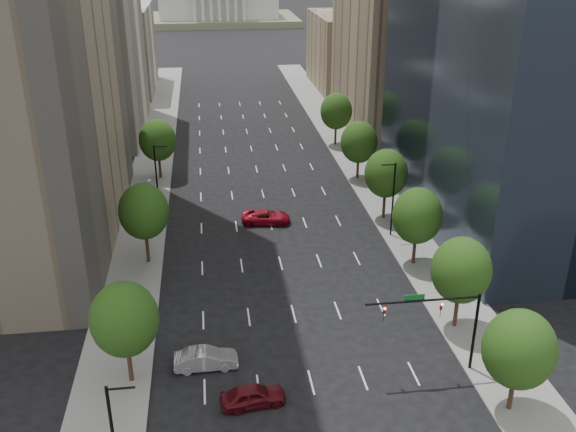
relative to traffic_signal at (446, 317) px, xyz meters
name	(u,v)px	position (x,y,z in m)	size (l,w,h in m)	color
sidewalk_left	(140,231)	(-26.03, 30.00, -5.10)	(6.00, 200.00, 0.15)	slate
sidewalk_right	(395,217)	(4.97, 30.00, -5.10)	(6.00, 200.00, 0.15)	slate
midrise_cream_left	(93,30)	(-35.53, 73.00, 12.33)	(14.00, 30.00, 35.00)	beige
filler_left	(120,49)	(-35.53, 106.00, 3.83)	(14.00, 26.00, 18.00)	beige
parking_tan_right	(389,42)	(14.47, 70.00, 9.83)	(14.00, 30.00, 30.00)	#8C7759
filler_right	(347,51)	(14.47, 103.00, 2.83)	(14.00, 26.00, 16.00)	#8C7759
tree_right_0	(519,349)	(3.47, -5.00, 0.22)	(5.20, 5.20, 8.39)	#382316
tree_right_1	(461,270)	(3.47, 6.00, 0.58)	(5.20, 5.20, 8.75)	#382316
tree_right_2	(417,216)	(3.47, 18.00, 0.43)	(5.20, 5.20, 8.61)	#382316
tree_right_3	(386,173)	(3.47, 30.00, 0.72)	(5.20, 5.20, 8.89)	#382316
tree_right_4	(359,142)	(3.47, 44.00, 0.29)	(5.20, 5.20, 8.46)	#382316
tree_right_5	(336,111)	(3.47, 60.00, 0.58)	(5.20, 5.20, 8.75)	#382316
tree_left_0	(124,319)	(-24.53, 2.00, 0.58)	(5.20, 5.20, 8.75)	#382316
tree_left_1	(144,212)	(-24.53, 22.00, 0.79)	(5.20, 5.20, 8.97)	#382316
tree_left_2	(158,140)	(-24.53, 48.00, 0.50)	(5.20, 5.20, 8.68)	#382316
streetlight_rn	(393,197)	(2.91, 25.00, -0.33)	(1.70, 0.20, 9.00)	black
streetlight_ln	(157,178)	(-23.96, 35.00, -0.33)	(1.70, 0.20, 9.00)	black
traffic_signal	(446,317)	(0.00, 0.00, 0.00)	(9.12, 0.40, 7.38)	black
capitol	(218,0)	(-10.53, 219.71, 3.40)	(60.00, 40.00, 35.20)	#596647
foothills	(246,16)	(24.14, 569.40, -42.95)	(720.00, 413.00, 263.00)	olive
car_maroon	(253,396)	(-15.27, -1.98, -4.34)	(1.97, 4.90, 1.67)	#4E0D13
car_silver	(206,359)	(-18.67, 2.98, -4.33)	(1.79, 5.14, 1.69)	#9FA0A5
car_red_far	(266,217)	(-11.05, 30.49, -4.35)	(2.73, 5.92, 1.64)	maroon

